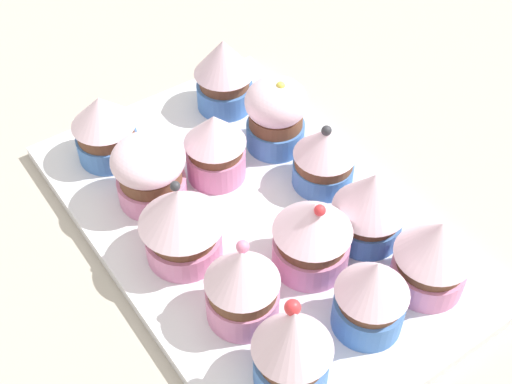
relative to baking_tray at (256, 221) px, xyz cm
name	(u,v)px	position (x,y,z in cm)	size (l,w,h in cm)	color
ground_plane	(256,236)	(0.00, 0.00, -2.10)	(180.00, 180.00, 3.00)	#B2A899
baking_tray	(256,221)	(0.00, 0.00, 0.00)	(39.10, 25.76, 1.20)	silver
cupcake_0	(434,254)	(-13.42, -6.85, 4.28)	(6.04, 6.04, 7.18)	pink
cupcake_1	(370,205)	(-6.96, -6.27, 4.31)	(6.14, 6.14, 7.14)	#477AC6
cupcake_2	(327,159)	(-0.41, -7.25, 3.76)	(5.50, 5.50, 6.57)	#477AC6
cupcake_3	(276,114)	(6.44, -6.73, 4.28)	(5.74, 5.74, 7.48)	#477AC6
cupcake_4	(224,73)	(14.05, -6.04, 4.54)	(5.86, 5.86, 7.64)	#477AC6
cupcake_5	(372,294)	(-13.47, -0.63, 4.26)	(5.42, 5.42, 7.21)	#477AC6
cupcake_6	(312,234)	(-6.56, -0.70, 4.12)	(6.25, 6.25, 7.26)	pink
cupcake_7	(219,144)	(6.22, -0.41, 4.08)	(5.49, 5.49, 6.84)	pink
cupcake_8	(292,346)	(-13.77, 6.68, 4.74)	(5.60, 5.60, 8.30)	#477AC6
cupcake_9	(242,284)	(-7.47, 6.44, 4.26)	(5.56, 5.56, 7.59)	pink
cupcake_10	(180,220)	(0.23, 7.06, 4.47)	(6.83, 6.83, 7.60)	pink
cupcake_11	(150,171)	(6.95, 6.12, 3.87)	(6.34, 6.34, 6.35)	pink
cupcake_12	(104,127)	(14.03, 6.83, 4.08)	(5.82, 5.82, 6.83)	#477AC6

